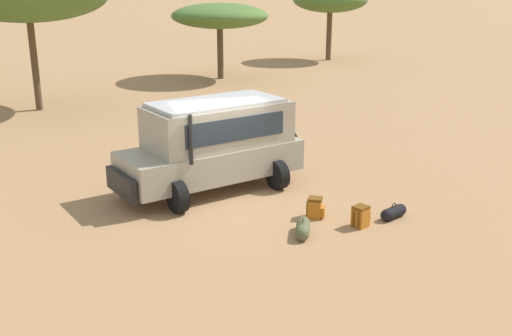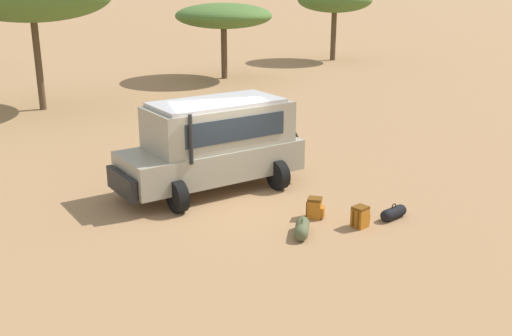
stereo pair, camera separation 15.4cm
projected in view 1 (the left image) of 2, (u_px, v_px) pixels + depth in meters
The scene contains 8 objects.
ground_plane at pixel (228, 200), 15.57m from camera, with size 320.00×320.00×0.00m, color #9E754C.
safari_vehicle at pixel (214, 143), 16.05m from camera, with size 5.46×3.56×2.44m.
backpack_beside_front_wheel at pixel (315, 208), 14.40m from camera, with size 0.49×0.45×0.51m.
backpack_cluster_center at pixel (361, 216), 13.89m from camera, with size 0.48×0.42×0.51m.
duffel_bag_low_black_case at pixel (394, 212), 14.39m from camera, with size 0.80×0.51×0.39m.
duffel_bag_soft_canvas at pixel (303, 228), 13.45m from camera, with size 0.58×0.89×0.42m.
acacia_tree_centre_back at pixel (220, 16), 33.21m from camera, with size 5.36×5.83×4.18m.
acacia_tree_right_mid at pixel (330, 0), 40.63m from camera, with size 5.07×5.06×4.93m.
Camera 1 is at (-3.82, -14.09, 5.55)m, focal length 42.00 mm.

